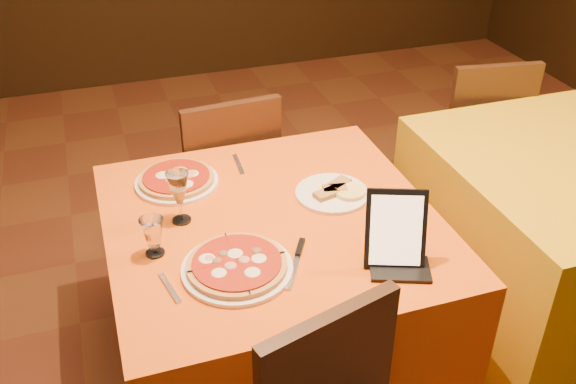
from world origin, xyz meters
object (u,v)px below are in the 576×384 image
object	(u,v)px
pizza_far	(177,180)
tablet	(396,229)
side_table	(565,233)
pizza_near	(237,266)
water_glass	(153,237)
wine_glass	(179,197)
chair_main_far	(223,178)
main_table	(273,302)
chair_side_far	(469,135)

from	to	relation	value
pizza_far	tablet	world-z (taller)	tablet
side_table	pizza_near	size ratio (longest dim) A/B	3.25
pizza_near	water_glass	distance (m)	0.28
wine_glass	water_glass	distance (m)	0.19
tablet	wine_glass	bearing A→B (deg)	165.13
side_table	water_glass	size ratio (longest dim) A/B	8.46
pizza_near	wine_glass	bearing A→B (deg)	109.77
chair_main_far	pizza_near	bearing A→B (deg)	75.69
main_table	chair_side_far	xyz separation A→B (m)	(1.31, 0.80, 0.08)
main_table	tablet	size ratio (longest dim) A/B	4.51
chair_main_far	pizza_far	size ratio (longest dim) A/B	2.99
main_table	tablet	world-z (taller)	tablet
pizza_far	pizza_near	bearing A→B (deg)	-81.13
pizza_far	main_table	bearing A→B (deg)	-50.67
wine_glass	tablet	bearing A→B (deg)	-35.68
chair_side_far	wine_glass	bearing A→B (deg)	33.10
main_table	wine_glass	size ratio (longest dim) A/B	5.79
chair_main_far	side_table	bearing A→B (deg)	145.23
pizza_far	wine_glass	xyz separation A→B (m)	(-0.03, -0.24, 0.08)
pizza_near	side_table	bearing A→B (deg)	9.32
water_glass	pizza_near	bearing A→B (deg)	-35.68
main_table	pizza_far	bearing A→B (deg)	129.33
main_table	water_glass	distance (m)	0.60
wine_glass	side_table	bearing A→B (deg)	-2.38
chair_side_far	pizza_near	distance (m)	1.83
chair_side_far	pizza_far	xyz separation A→B (m)	(-1.57, -0.48, 0.31)
tablet	pizza_far	bearing A→B (deg)	150.98
pizza_far	tablet	xyz separation A→B (m)	(0.55, -0.65, 0.10)
side_table	tablet	xyz separation A→B (m)	(-1.02, -0.35, 0.49)
main_table	chair_side_far	size ratio (longest dim) A/B	1.21
main_table	pizza_far	xyz separation A→B (m)	(-0.27, 0.32, 0.39)
main_table	wine_glass	world-z (taller)	wine_glass
main_table	pizza_near	size ratio (longest dim) A/B	3.25
chair_main_far	water_glass	size ratio (longest dim) A/B	7.00
pizza_far	chair_side_far	bearing A→B (deg)	16.92
chair_side_far	tablet	xyz separation A→B (m)	(-1.02, -1.13, 0.41)
main_table	chair_side_far	world-z (taller)	chair_side_far
water_glass	side_table	bearing A→B (deg)	2.82
pizza_near	pizza_far	xyz separation A→B (m)	(-0.09, 0.55, 0.00)
main_table	pizza_far	world-z (taller)	pizza_far
chair_side_far	pizza_near	size ratio (longest dim) A/B	2.69
chair_side_far	chair_main_far	bearing A→B (deg)	9.52
chair_main_far	pizza_near	distance (m)	1.08
pizza_far	water_glass	bearing A→B (deg)	-109.36
main_table	pizza_near	distance (m)	0.49
pizza_near	main_table	bearing A→B (deg)	51.43
side_table	chair_main_far	size ratio (longest dim) A/B	1.21
chair_side_far	pizza_far	size ratio (longest dim) A/B	2.99
tablet	water_glass	bearing A→B (deg)	179.83
main_table	side_table	world-z (taller)	same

